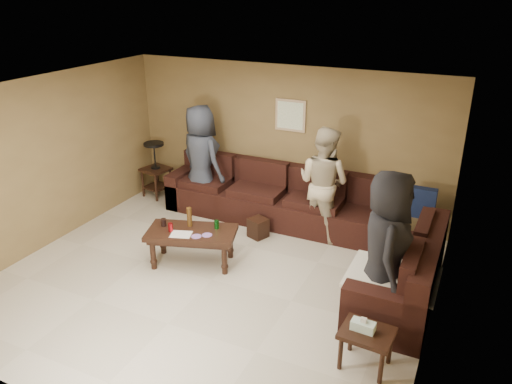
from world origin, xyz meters
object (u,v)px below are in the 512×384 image
sectional_sofa (309,224)px  end_table_left (156,169)px  waste_bin (258,228)px  person_left (201,159)px  person_middle (323,183)px  side_table_right (366,335)px  person_right (386,248)px  coffee_table (192,236)px

sectional_sofa → end_table_left: bearing=170.1°
waste_bin → person_left: person_left is taller
person_middle → side_table_right: bearing=131.9°
person_middle → person_right: person_right is taller
side_table_right → person_left: (-3.52, 2.67, 0.54)m
person_left → waste_bin: bearing=178.7°
person_middle → person_right: (1.29, -1.71, 0.04)m
sectional_sofa → side_table_right: sectional_sofa is taller
sectional_sofa → person_right: bearing=-44.5°
sectional_sofa → end_table_left: (-3.17, 0.55, 0.21)m
waste_bin → person_left: bearing=157.4°
sectional_sofa → coffee_table: (-1.29, -1.24, 0.11)m
sectional_sofa → person_left: bearing=168.7°
person_right → waste_bin: bearing=45.9°
end_table_left → person_right: 4.95m
person_right → person_middle: bearing=22.6°
side_table_right → person_left: bearing=142.8°
coffee_table → person_left: bearing=116.2°
coffee_table → person_middle: size_ratio=0.77×
coffee_table → waste_bin: 1.25m
side_table_right → waste_bin: bearing=136.0°
end_table_left → waste_bin: (2.39, -0.69, -0.38)m
waste_bin → person_right: bearing=-29.5°
person_middle → waste_bin: bearing=44.3°
person_left → person_right: size_ratio=1.00×
side_table_right → person_left: person_left is taller
side_table_right → person_middle: 2.97m
sectional_sofa → waste_bin: sectional_sofa is taller
coffee_table → side_table_right: bearing=-20.6°
sectional_sofa → person_right: size_ratio=2.52×
coffee_table → person_left: person_left is taller
end_table_left → coffee_table: bearing=-43.6°
waste_bin → person_left: 1.63m
coffee_table → waste_bin: (0.51, 1.11, -0.28)m
sectional_sofa → end_table_left: 3.23m
coffee_table → person_middle: 2.15m
end_table_left → person_middle: person_middle is taller
side_table_right → person_right: 1.05m
coffee_table → side_table_right: 2.89m
coffee_table → person_right: bearing=-2.4°
person_left → person_middle: 2.19m
coffee_table → person_right: (2.66, -0.11, 0.49)m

